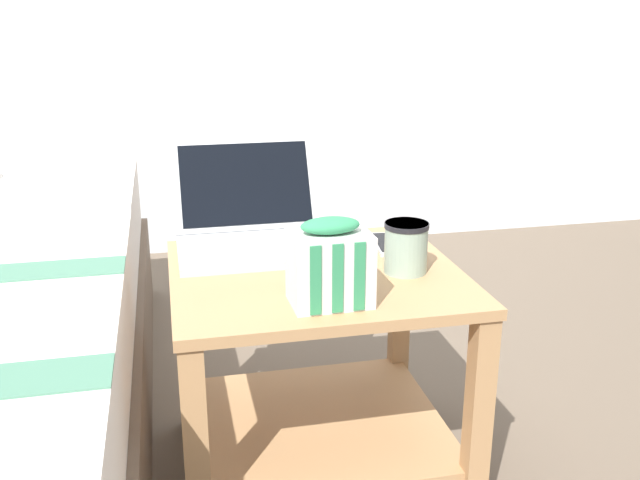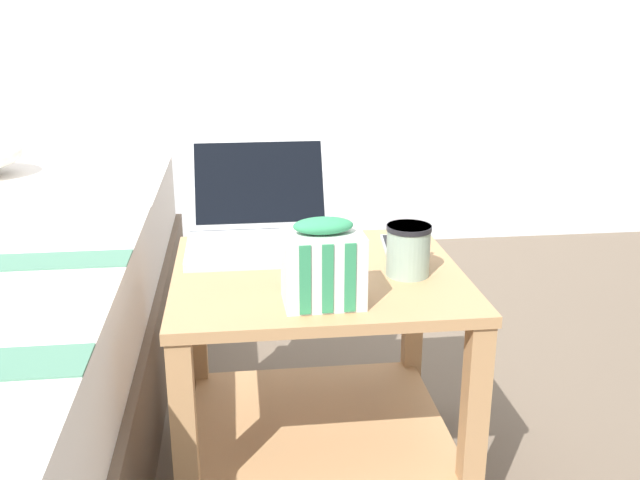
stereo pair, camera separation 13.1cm
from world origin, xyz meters
The scene contains 6 objects.
ground_plane centered at (0.00, 0.00, 0.00)m, with size 8.00×8.00×0.00m, color brown.
bedside_table centered at (0.00, 0.00, 0.31)m, with size 0.59×0.53×0.48m.
laptop centered at (-0.11, 0.19, 0.53)m, with size 0.34×0.34×0.22m.
mug_front_left centered at (0.18, -0.04, 0.54)m, with size 0.10×0.12×0.10m.
snack_bag centered at (-0.01, -0.17, 0.55)m, with size 0.15×0.11×0.16m.
cell_phone centered at (0.20, 0.12, 0.49)m, with size 0.09×0.16×0.01m.
Camera 2 is at (-0.16, -1.36, 1.00)m, focal length 40.00 mm.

